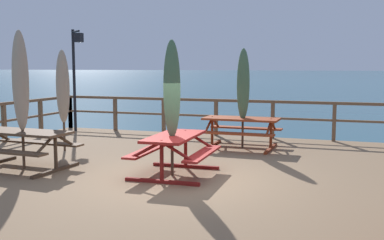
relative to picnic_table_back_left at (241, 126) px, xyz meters
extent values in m
plane|color=#2D5B6B|center=(-0.35, -3.60, -1.31)|extent=(600.00, 600.00, 0.00)
cube|color=#846647|center=(-0.35, -3.60, -0.93)|extent=(12.13, 11.23, 0.75)
cube|color=brown|center=(-0.35, 1.87, 0.49)|extent=(11.83, 0.09, 0.08)
cube|color=brown|center=(-0.35, 1.87, 0.02)|extent=(11.83, 0.07, 0.06)
cube|color=brown|center=(-6.27, 1.87, -0.03)|extent=(0.10, 0.10, 1.05)
cube|color=brown|center=(-4.58, 1.87, -0.03)|extent=(0.10, 0.10, 1.05)
cube|color=brown|center=(-2.89, 1.87, -0.03)|extent=(0.10, 0.10, 1.05)
cube|color=brown|center=(-1.20, 1.87, -0.03)|extent=(0.10, 0.10, 1.05)
cube|color=brown|center=(0.49, 1.87, -0.03)|extent=(0.10, 0.10, 1.05)
cube|color=brown|center=(2.18, 1.87, -0.03)|extent=(0.10, 0.10, 1.05)
cube|color=brown|center=(-6.27, -1.25, -0.03)|extent=(0.10, 0.10, 1.05)
cube|color=brown|center=(-6.27, 0.31, -0.03)|extent=(0.10, 0.10, 1.05)
cube|color=brown|center=(-6.27, 1.87, -0.03)|extent=(0.10, 0.10, 1.05)
cube|color=#993819|center=(0.00, 0.00, 0.18)|extent=(1.89, 0.79, 0.05)
cube|color=#993819|center=(-0.01, -0.56, -0.12)|extent=(1.89, 0.31, 0.04)
cube|color=#993819|center=(0.01, 0.56, -0.12)|extent=(1.89, 0.31, 0.04)
cube|color=maroon|center=(-0.76, 0.01, -0.53)|extent=(0.10, 1.40, 0.06)
cylinder|color=maroon|center=(-0.76, 0.01, -0.19)|extent=(0.07, 0.07, 0.74)
cylinder|color=maroon|center=(-0.76, -0.27, 0.03)|extent=(0.06, 0.63, 0.37)
cylinder|color=maroon|center=(-0.76, 0.29, 0.03)|extent=(0.06, 0.63, 0.37)
cube|color=maroon|center=(0.76, -0.01, -0.53)|extent=(0.10, 1.40, 0.06)
cylinder|color=maroon|center=(0.76, -0.01, -0.19)|extent=(0.07, 0.07, 0.74)
cylinder|color=maroon|center=(0.76, -0.29, 0.03)|extent=(0.06, 0.63, 0.37)
cylinder|color=maroon|center=(0.76, 0.27, 0.03)|extent=(0.06, 0.63, 0.37)
cube|color=maroon|center=(-0.52, -3.29, 0.18)|extent=(0.82, 1.75, 0.05)
cube|color=maroon|center=(0.04, -3.27, -0.12)|extent=(0.34, 1.73, 0.04)
cube|color=maroon|center=(-1.08, -3.31, -0.12)|extent=(0.34, 1.73, 0.04)
cube|color=maroon|center=(-0.50, -3.97, -0.53)|extent=(1.40, 0.13, 0.06)
cylinder|color=maroon|center=(-0.50, -3.97, -0.19)|extent=(0.07, 0.07, 0.74)
cylinder|color=maroon|center=(-0.22, -3.96, 0.03)|extent=(0.63, 0.08, 0.37)
cylinder|color=maroon|center=(-0.78, -3.98, 0.03)|extent=(0.63, 0.08, 0.37)
cube|color=maroon|center=(-0.54, -2.61, -0.53)|extent=(1.40, 0.13, 0.06)
cylinder|color=maroon|center=(-0.54, -2.61, -0.19)|extent=(0.07, 0.07, 0.74)
cylinder|color=maroon|center=(-0.26, -2.60, 0.03)|extent=(0.63, 0.08, 0.37)
cylinder|color=maroon|center=(-0.82, -2.62, 0.03)|extent=(0.63, 0.08, 0.37)
cube|color=brown|center=(-3.66, -3.75, 0.18)|extent=(2.08, 0.87, 0.05)
cube|color=brown|center=(-3.69, -4.31, -0.12)|extent=(2.06, 0.39, 0.04)
cube|color=brown|center=(-3.63, -3.19, -0.12)|extent=(2.06, 0.39, 0.04)
cylinder|color=#432F1F|center=(-4.49, -3.43, 0.03)|extent=(0.09, 0.63, 0.37)
cube|color=#432F1F|center=(-2.82, -3.80, -0.53)|extent=(0.15, 1.40, 0.06)
cylinder|color=#432F1F|center=(-2.82, -3.80, -0.19)|extent=(0.07, 0.07, 0.74)
cylinder|color=#432F1F|center=(-2.84, -4.07, 0.03)|extent=(0.09, 0.63, 0.37)
cylinder|color=#432F1F|center=(-2.81, -3.52, 0.03)|extent=(0.09, 0.63, 0.37)
cylinder|color=#4C3828|center=(0.03, 0.07, 0.63)|extent=(0.06, 0.06, 2.37)
ellipsoid|color=#4C704C|center=(0.03, 0.07, 1.05)|extent=(0.32, 0.32, 1.80)
cylinder|color=#2D432D|center=(0.03, 0.07, 0.91)|extent=(0.21, 0.21, 0.05)
cone|color=#4C3828|center=(0.03, 0.07, 1.88)|extent=(0.10, 0.10, 0.14)
cylinder|color=#4C3828|center=(-0.54, -3.35, 0.65)|extent=(0.06, 0.06, 2.41)
ellipsoid|color=#4C704C|center=(-0.54, -3.35, 1.08)|extent=(0.32, 0.32, 1.83)
cylinder|color=#2D432D|center=(-0.54, -3.35, 0.94)|extent=(0.21, 0.21, 0.05)
cone|color=#4C3828|center=(-0.54, -3.35, 1.93)|extent=(0.10, 0.10, 0.14)
cylinder|color=#4C3828|center=(-3.58, -3.79, 0.75)|extent=(0.06, 0.06, 2.62)
ellipsoid|color=tan|center=(-3.58, -3.79, 1.22)|extent=(0.32, 0.32, 1.99)
cylinder|color=#685B4C|center=(-3.58, -3.79, 1.07)|extent=(0.21, 0.21, 0.05)
cone|color=#4C3828|center=(-3.58, -3.79, 2.13)|extent=(0.10, 0.10, 0.14)
cylinder|color=#4C3828|center=(-3.98, -1.81, 0.60)|extent=(0.06, 0.06, 2.32)
ellipsoid|color=tan|center=(-3.98, -1.81, 1.02)|extent=(0.32, 0.32, 1.76)
cylinder|color=#685B4C|center=(-3.98, -1.81, 0.88)|extent=(0.21, 0.21, 0.05)
cone|color=#4C3828|center=(-3.98, -1.81, 1.84)|extent=(0.10, 0.10, 0.14)
cylinder|color=black|center=(-5.72, 1.32, 1.04)|extent=(0.09, 0.09, 3.20)
cylinder|color=black|center=(-5.50, 1.15, 2.56)|extent=(0.47, 0.38, 0.06)
cube|color=black|center=(-5.28, 0.99, 2.36)|extent=(0.20, 0.20, 0.28)
sphere|color=#F4E08C|center=(-5.28, 0.99, 2.36)|extent=(0.14, 0.14, 0.14)
camera|label=1|loc=(2.64, -11.38, 1.50)|focal=43.48mm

